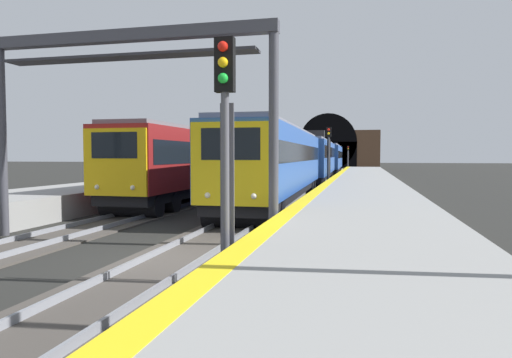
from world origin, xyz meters
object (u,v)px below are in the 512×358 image
at_px(train_adjacent_platform, 244,159).
at_px(train_main_approaching, 315,159).
at_px(railway_signal_near, 225,137).
at_px(railway_signal_mid, 329,153).
at_px(railway_signal_far, 348,156).
at_px(overhead_signal_gantry, 127,79).

bearing_deg(train_adjacent_platform, train_main_approaching, 147.25).
bearing_deg(railway_signal_near, train_main_approaching, -177.07).
xyz_separation_m(railway_signal_mid, railway_signal_far, (48.27, -0.00, -0.26)).
height_order(train_main_approaching, railway_signal_far, train_main_approaching).
xyz_separation_m(train_main_approaching, railway_signal_mid, (-7.70, -1.82, 0.52)).
distance_m(railway_signal_near, railway_signal_mid, 27.73).
bearing_deg(railway_signal_mid, railway_signal_near, 0.00).
distance_m(train_main_approaching, railway_signal_near, 35.48).
bearing_deg(train_main_approaching, train_adjacent_platform, -34.09).
distance_m(train_main_approaching, railway_signal_mid, 7.93).
xyz_separation_m(train_main_approaching, railway_signal_near, (-35.43, -1.82, 0.65)).
bearing_deg(railway_signal_near, railway_signal_mid, -180.00).
xyz_separation_m(railway_signal_far, overhead_signal_gantry, (-71.90, 4.33, 2.34)).
bearing_deg(overhead_signal_gantry, railway_signal_far, -3.44).
bearing_deg(railway_signal_mid, railway_signal_far, -180.00).
bearing_deg(overhead_signal_gantry, train_adjacent_platform, 6.07).
relative_size(train_main_approaching, train_adjacent_platform, 1.46).
bearing_deg(railway_signal_mid, overhead_signal_gantry, -10.37).
height_order(railway_signal_near, railway_signal_far, railway_signal_near).
distance_m(train_main_approaching, overhead_signal_gantry, 31.53).
height_order(train_main_approaching, railway_signal_mid, train_main_approaching).
distance_m(train_adjacent_platform, overhead_signal_gantry, 23.88).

